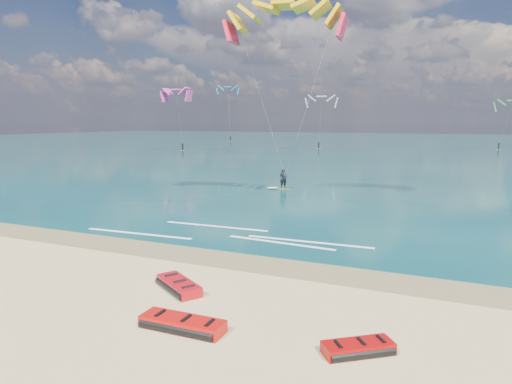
% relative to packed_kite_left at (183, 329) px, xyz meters
% --- Properties ---
extents(ground, '(320.00, 320.00, 0.00)m').
position_rel_packed_kite_left_xyz_m(ground, '(-5.60, 43.45, 0.00)').
color(ground, tan).
rests_on(ground, ground).
extents(wet_sand_strip, '(320.00, 2.40, 0.01)m').
position_rel_packed_kite_left_xyz_m(wet_sand_strip, '(-5.60, 6.45, 0.00)').
color(wet_sand_strip, brown).
rests_on(wet_sand_strip, ground).
extents(sea, '(320.00, 200.00, 0.04)m').
position_rel_packed_kite_left_xyz_m(sea, '(-5.60, 107.45, 0.02)').
color(sea, '#0B3B3E').
rests_on(sea, ground).
extents(packed_kite_left, '(2.73, 1.17, 0.41)m').
position_rel_packed_kite_left_xyz_m(packed_kite_left, '(0.00, 0.00, 0.00)').
color(packed_kite_left, red).
rests_on(packed_kite_left, ground).
extents(packed_kite_mid, '(2.63, 2.24, 0.42)m').
position_rel_packed_kite_left_xyz_m(packed_kite_mid, '(-1.79, 2.55, 0.00)').
color(packed_kite_mid, red).
rests_on(packed_kite_mid, ground).
extents(packed_kite_right, '(2.19, 1.99, 0.36)m').
position_rel_packed_kite_left_xyz_m(packed_kite_right, '(4.87, 0.66, 0.00)').
color(packed_kite_right, '#9E0706').
rests_on(packed_kite_right, ground).
extents(kitesurfer_main, '(9.74, 8.80, 15.15)m').
position_rel_packed_kite_left_xyz_m(kitesurfer_main, '(-5.33, 22.71, 7.73)').
color(kitesurfer_main, gold).
rests_on(kitesurfer_main, sea).
extents(shoreline_foam, '(15.02, 3.62, 0.01)m').
position_rel_packed_kite_left_xyz_m(shoreline_foam, '(-3.46, 10.06, 0.04)').
color(shoreline_foam, white).
rests_on(shoreline_foam, ground).
extents(distant_kites, '(89.93, 42.63, 14.86)m').
position_rel_packed_kite_left_xyz_m(distant_kites, '(-14.57, 81.58, 6.00)').
color(distant_kites, '#DC4093').
rests_on(distant_kites, ground).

